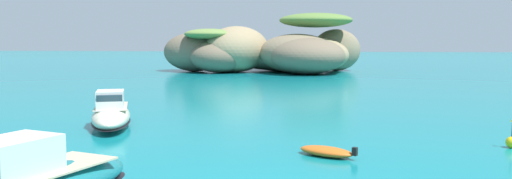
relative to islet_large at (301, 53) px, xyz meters
name	(u,v)px	position (x,y,z in m)	size (l,w,h in m)	color
islet_large	(301,53)	(0.00, 0.00, 0.00)	(22.26, 23.13, 9.33)	#756651
islet_small	(222,52)	(-12.63, -1.08, 0.11)	(20.44, 15.63, 7.29)	#756651
motorboat_cream	(111,115)	(-9.49, -52.76, -2.37)	(4.68, 7.81, 2.21)	beige
dinghy_tender	(326,151)	(3.21, -59.04, -2.89)	(2.80, 2.24, 0.58)	orange
channel_buoy	(512,141)	(12.11, -56.18, -2.78)	(0.56, 0.56, 1.48)	yellow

